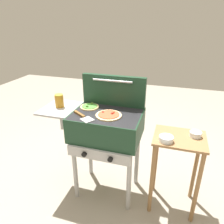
# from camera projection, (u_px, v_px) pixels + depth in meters

# --- Properties ---
(ground_plane) EXTENTS (8.00, 8.00, 0.00)m
(ground_plane) POSITION_uv_depth(u_px,v_px,m) (108.00, 189.00, 2.31)
(ground_plane) COLOR gray
(grill) EXTENTS (0.96, 0.53, 0.90)m
(grill) POSITION_uv_depth(u_px,v_px,m) (105.00, 127.00, 2.00)
(grill) COLOR #193823
(grill) RESTS_ON ground_plane
(grill_lid_open) EXTENTS (0.63, 0.08, 0.30)m
(grill_lid_open) POSITION_uv_depth(u_px,v_px,m) (114.00, 90.00, 2.07)
(grill_lid_open) COLOR #193823
(grill_lid_open) RESTS_ON grill
(pizza_pepperoni) EXTENTS (0.23, 0.23, 0.03)m
(pizza_pepperoni) POSITION_uv_depth(u_px,v_px,m) (109.00, 115.00, 1.89)
(pizza_pepperoni) COLOR beige
(pizza_pepperoni) RESTS_ON grill
(pizza_veggie) EXTENTS (0.18, 0.18, 0.03)m
(pizza_veggie) POSITION_uv_depth(u_px,v_px,m) (90.00, 107.00, 2.06)
(pizza_veggie) COLOR #E0C17F
(pizza_veggie) RESTS_ON grill
(sauce_jar) EXTENTS (0.08, 0.08, 0.13)m
(sauce_jar) POSITION_uv_depth(u_px,v_px,m) (59.00, 101.00, 2.06)
(sauce_jar) COLOR #B77A1E
(sauce_jar) RESTS_ON grill
(spatula) EXTENTS (0.25, 0.19, 0.02)m
(spatula) POSITION_uv_depth(u_px,v_px,m) (82.00, 116.00, 1.87)
(spatula) COLOR #B7BABF
(spatula) RESTS_ON grill
(prep_table) EXTENTS (0.44, 0.36, 0.76)m
(prep_table) POSITION_uv_depth(u_px,v_px,m) (177.00, 158.00, 1.91)
(prep_table) COLOR olive
(prep_table) RESTS_ON ground_plane
(topping_bowl_near) EXTENTS (0.12, 0.12, 0.04)m
(topping_bowl_near) POSITION_uv_depth(u_px,v_px,m) (166.00, 139.00, 1.75)
(topping_bowl_near) COLOR silver
(topping_bowl_near) RESTS_ON prep_table
(topping_bowl_far) EXTENTS (0.10, 0.10, 0.04)m
(topping_bowl_far) POSITION_uv_depth(u_px,v_px,m) (195.00, 134.00, 1.82)
(topping_bowl_far) COLOR silver
(topping_bowl_far) RESTS_ON prep_table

